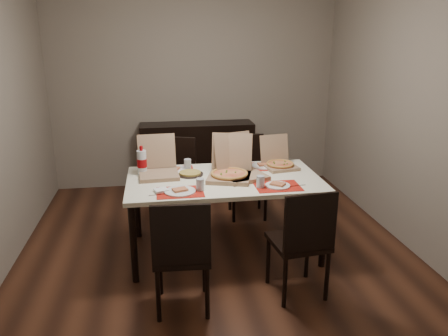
{
  "coord_description": "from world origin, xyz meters",
  "views": [
    {
      "loc": [
        -0.52,
        -3.9,
        2.06
      ],
      "look_at": [
        0.08,
        -0.08,
        0.85
      ],
      "focal_mm": 35.0,
      "sensor_mm": 36.0,
      "label": 1
    }
  ],
  "objects": [
    {
      "name": "chair_near_left",
      "position": [
        -0.39,
        -1.0,
        0.51
      ],
      "size": [
        0.44,
        0.44,
        0.93
      ],
      "color": "black",
      "rests_on": "ground"
    },
    {
      "name": "soda_bottle",
      "position": [
        -0.68,
        0.16,
        0.87
      ],
      "size": [
        0.09,
        0.09,
        0.28
      ],
      "color": "silver",
      "rests_on": "dining_table"
    },
    {
      "name": "chair_far_left",
      "position": [
        -0.34,
        0.8,
        0.51
      ],
      "size": [
        0.53,
        0.53,
        0.93
      ],
      "color": "black",
      "rests_on": "ground"
    },
    {
      "name": "pizza_box_right",
      "position": [
        0.68,
        0.18,
        0.8
      ],
      "size": [
        0.36,
        0.39,
        0.31
      ],
      "color": "#8E6E52",
      "rests_on": "dining_table"
    },
    {
      "name": "setting_near_right",
      "position": [
        0.46,
        -0.38,
        0.77
      ],
      "size": [
        0.46,
        0.3,
        0.11
      ],
      "color": "#BA160C",
      "rests_on": "dining_table"
    },
    {
      "name": "pizza_box_extra",
      "position": [
        0.24,
        -0.05,
        0.81
      ],
      "size": [
        0.5,
        0.53,
        0.39
      ],
      "color": "#8E6E52",
      "rests_on": "dining_table"
    },
    {
      "name": "setting_near_left",
      "position": [
        -0.33,
        -0.38,
        0.77
      ],
      "size": [
        0.48,
        0.3,
        0.11
      ],
      "color": "#BA160C",
      "rests_on": "dining_table"
    },
    {
      "name": "ground",
      "position": [
        0.0,
        0.0,
        -0.01
      ],
      "size": [
        3.8,
        4.0,
        0.02
      ],
      "primitive_type": "cube",
      "color": "#442315",
      "rests_on": "ground"
    },
    {
      "name": "chair_near_right",
      "position": [
        0.56,
        -0.94,
        0.51
      ],
      "size": [
        0.46,
        0.46,
        0.93
      ],
      "color": "black",
      "rests_on": "ground"
    },
    {
      "name": "sideboard",
      "position": [
        0.0,
        1.78,
        0.45
      ],
      "size": [
        1.5,
        0.4,
        0.9
      ],
      "primitive_type": "cube",
      "color": "black",
      "rests_on": "ground"
    },
    {
      "name": "faina_plate",
      "position": [
        -0.23,
        0.07,
        0.76
      ],
      "size": [
        0.25,
        0.25,
        0.03
      ],
      "color": "black",
      "rests_on": "dining_table"
    },
    {
      "name": "pizza_box_left",
      "position": [
        -0.53,
        0.11,
        0.81
      ],
      "size": [
        0.39,
        0.42,
        0.37
      ],
      "color": "#8E6E52",
      "rests_on": "dining_table"
    },
    {
      "name": "chair_far_right",
      "position": [
        0.48,
        0.81,
        0.51
      ],
      "size": [
        0.44,
        0.44,
        0.93
      ],
      "color": "black",
      "rests_on": "ground"
    },
    {
      "name": "setting_far_left",
      "position": [
        -0.37,
        0.23,
        0.77
      ],
      "size": [
        0.43,
        0.3,
        0.11
      ],
      "color": "#BA160C",
      "rests_on": "dining_table"
    },
    {
      "name": "dip_bowl",
      "position": [
        0.22,
        0.1,
        0.77
      ],
      "size": [
        0.17,
        0.17,
        0.03
      ],
      "primitive_type": "imported",
      "rotation": [
        0.0,
        0.0,
        -0.43
      ],
      "color": "white",
      "rests_on": "dining_table"
    },
    {
      "name": "pizza_box_center",
      "position": [
        0.13,
        -0.08,
        0.81
      ],
      "size": [
        0.49,
        0.52,
        0.39
      ],
      "color": "#8E6E52",
      "rests_on": "dining_table"
    },
    {
      "name": "dining_table",
      "position": [
        0.08,
        -0.08,
        0.68
      ],
      "size": [
        1.8,
        1.0,
        0.75
      ],
      "color": "#F0E9CA",
      "rests_on": "ground"
    },
    {
      "name": "napkin_loose",
      "position": [
        0.05,
        -0.16,
        0.76
      ],
      "size": [
        0.16,
        0.16,
        0.02
      ],
      "primitive_type": "cube",
      "rotation": [
        0.0,
        0.0,
        0.55
      ],
      "color": "white",
      "rests_on": "dining_table"
    },
    {
      "name": "room_walls",
      "position": [
        0.0,
        0.43,
        1.73
      ],
      "size": [
        3.84,
        4.02,
        2.62
      ],
      "color": "gray",
      "rests_on": "ground"
    },
    {
      "name": "setting_far_right",
      "position": [
        0.49,
        0.23,
        0.77
      ],
      "size": [
        0.46,
        0.3,
        0.11
      ],
      "color": "#BA160C",
      "rests_on": "dining_table"
    }
  ]
}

